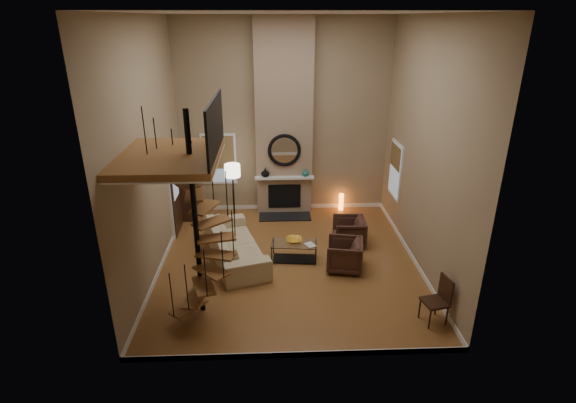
{
  "coord_description": "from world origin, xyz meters",
  "views": [
    {
      "loc": [
        -0.41,
        -9.27,
        5.42
      ],
      "look_at": [
        0.0,
        0.4,
        1.4
      ],
      "focal_mm": 27.72,
      "sensor_mm": 36.0,
      "label": 1
    }
  ],
  "objects_px": {
    "armchair_near": "(352,232)",
    "coffee_table": "(294,249)",
    "accent_lamp": "(341,202)",
    "hutch": "(188,186)",
    "floor_lamp": "(233,175)",
    "sofa": "(235,243)",
    "armchair_far": "(348,255)",
    "side_chair": "(439,298)"
  },
  "relations": [
    {
      "from": "armchair_near",
      "to": "side_chair",
      "type": "xyz_separation_m",
      "value": [
        1.09,
        -3.18,
        0.17
      ]
    },
    {
      "from": "coffee_table",
      "to": "accent_lamp",
      "type": "relative_size",
      "value": 2.25
    },
    {
      "from": "armchair_near",
      "to": "armchair_far",
      "type": "xyz_separation_m",
      "value": [
        -0.31,
        -1.2,
        0.0
      ]
    },
    {
      "from": "armchair_near",
      "to": "accent_lamp",
      "type": "xyz_separation_m",
      "value": [
        0.07,
        2.23,
        -0.1
      ]
    },
    {
      "from": "sofa",
      "to": "accent_lamp",
      "type": "xyz_separation_m",
      "value": [
        3.01,
        2.8,
        -0.15
      ]
    },
    {
      "from": "accent_lamp",
      "to": "armchair_near",
      "type": "bearing_deg",
      "value": -91.73
    },
    {
      "from": "hutch",
      "to": "armchair_near",
      "type": "height_order",
      "value": "hutch"
    },
    {
      "from": "armchair_far",
      "to": "side_chair",
      "type": "distance_m",
      "value": 2.43
    },
    {
      "from": "floor_lamp",
      "to": "accent_lamp",
      "type": "relative_size",
      "value": 3.45
    },
    {
      "from": "sofa",
      "to": "armchair_near",
      "type": "xyz_separation_m",
      "value": [
        2.95,
        0.57,
        -0.04
      ]
    },
    {
      "from": "armchair_near",
      "to": "accent_lamp",
      "type": "bearing_deg",
      "value": -179.43
    },
    {
      "from": "armchair_near",
      "to": "floor_lamp",
      "type": "height_order",
      "value": "floor_lamp"
    },
    {
      "from": "sofa",
      "to": "armchair_near",
      "type": "bearing_deg",
      "value": -95.8
    },
    {
      "from": "floor_lamp",
      "to": "accent_lamp",
      "type": "bearing_deg",
      "value": 13.36
    },
    {
      "from": "coffee_table",
      "to": "accent_lamp",
      "type": "distance_m",
      "value": 3.36
    },
    {
      "from": "floor_lamp",
      "to": "coffee_table",
      "type": "bearing_deg",
      "value": -54.48
    },
    {
      "from": "hutch",
      "to": "sofa",
      "type": "relative_size",
      "value": 0.72
    },
    {
      "from": "armchair_far",
      "to": "sofa",
      "type": "bearing_deg",
      "value": -92.87
    },
    {
      "from": "armchair_near",
      "to": "side_chair",
      "type": "bearing_deg",
      "value": 21.13
    },
    {
      "from": "hutch",
      "to": "accent_lamp",
      "type": "bearing_deg",
      "value": 3.44
    },
    {
      "from": "armchair_near",
      "to": "side_chair",
      "type": "relative_size",
      "value": 0.85
    },
    {
      "from": "sofa",
      "to": "armchair_far",
      "type": "height_order",
      "value": "sofa"
    },
    {
      "from": "accent_lamp",
      "to": "hutch",
      "type": "bearing_deg",
      "value": -176.56
    },
    {
      "from": "coffee_table",
      "to": "sofa",
      "type": "bearing_deg",
      "value": 173.48
    },
    {
      "from": "armchair_far",
      "to": "accent_lamp",
      "type": "bearing_deg",
      "value": -175.65
    },
    {
      "from": "hutch",
      "to": "coffee_table",
      "type": "xyz_separation_m",
      "value": [
        2.91,
        -2.69,
        -0.67
      ]
    },
    {
      "from": "armchair_near",
      "to": "side_chair",
      "type": "distance_m",
      "value": 3.37
    },
    {
      "from": "sofa",
      "to": "armchair_far",
      "type": "bearing_deg",
      "value": -120.22
    },
    {
      "from": "armchair_far",
      "to": "accent_lamp",
      "type": "xyz_separation_m",
      "value": [
        0.38,
        3.43,
        -0.1
      ]
    },
    {
      "from": "floor_lamp",
      "to": "accent_lamp",
      "type": "height_order",
      "value": "floor_lamp"
    },
    {
      "from": "floor_lamp",
      "to": "hutch",
      "type": "bearing_deg",
      "value": 160.19
    },
    {
      "from": "armchair_near",
      "to": "coffee_table",
      "type": "bearing_deg",
      "value": -62.02
    },
    {
      "from": "coffee_table",
      "to": "side_chair",
      "type": "relative_size",
      "value": 1.22
    },
    {
      "from": "side_chair",
      "to": "coffee_table",
      "type": "bearing_deg",
      "value": 136.73
    },
    {
      "from": "armchair_far",
      "to": "coffee_table",
      "type": "distance_m",
      "value": 1.3
    },
    {
      "from": "armchair_near",
      "to": "accent_lamp",
      "type": "distance_m",
      "value": 2.24
    },
    {
      "from": "accent_lamp",
      "to": "side_chair",
      "type": "bearing_deg",
      "value": -79.34
    },
    {
      "from": "coffee_table",
      "to": "floor_lamp",
      "type": "distance_m",
      "value": 2.94
    },
    {
      "from": "sofa",
      "to": "armchair_far",
      "type": "distance_m",
      "value": 2.71
    },
    {
      "from": "armchair_far",
      "to": "accent_lamp",
      "type": "height_order",
      "value": "armchair_far"
    },
    {
      "from": "sofa",
      "to": "accent_lamp",
      "type": "bearing_deg",
      "value": -63.82
    },
    {
      "from": "armchair_far",
      "to": "accent_lamp",
      "type": "relative_size",
      "value": 1.59
    }
  ]
}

